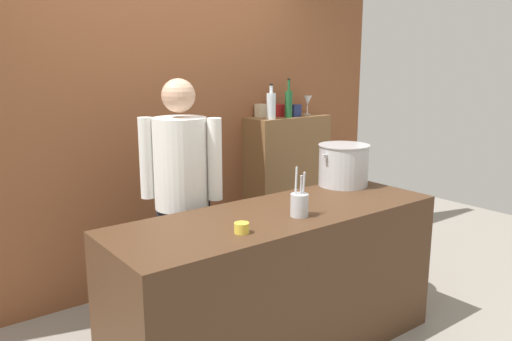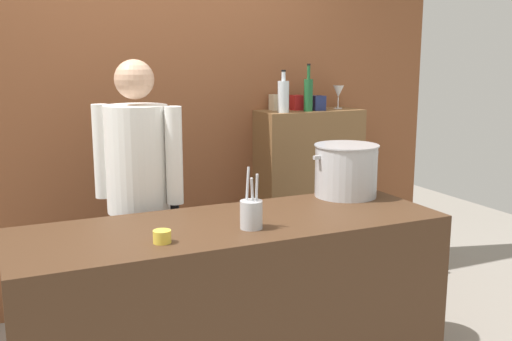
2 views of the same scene
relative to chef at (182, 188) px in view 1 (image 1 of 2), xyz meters
The scene contains 13 objects.
brick_back_panel 1.00m from the chef, 68.99° to the left, with size 4.40×0.10×3.00m, color brown.
prep_counter 0.86m from the chef, 63.93° to the right, with size 2.06×0.70×0.90m, color #472D1C.
bar_cabinet 1.54m from the chef, 22.41° to the left, with size 0.76×0.32×1.29m, color brown.
chef is the anchor object (origin of this frame).
stockpot_large 1.15m from the chef, 19.77° to the right, with size 0.42×0.36×0.29m.
utensil_crock 0.82m from the chef, 65.54° to the right, with size 0.10×0.10×0.28m.
butter_jar 0.79m from the chef, 96.67° to the right, with size 0.08×0.08×0.05m, color yellow.
wine_bottle_clear 1.31m from the chef, 23.33° to the left, with size 0.08×0.08×0.29m.
wine_bottle_green 1.49m from the chef, 20.42° to the left, with size 0.06×0.06×0.33m.
wine_glass_wide 1.79m from the chef, 19.64° to the left, with size 0.08×0.08×0.17m.
spice_tin_cream 1.40m from the chef, 29.82° to the left, with size 0.08×0.08×0.11m, color beige.
spice_tin_red 1.49m from the chef, 25.04° to the left, with size 0.08×0.08×0.11m, color red.
spice_tin_navy 1.57m from the chef, 20.40° to the left, with size 0.09×0.09×0.10m, color navy.
Camera 1 is at (-1.83, -2.17, 1.76)m, focal length 35.51 mm.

